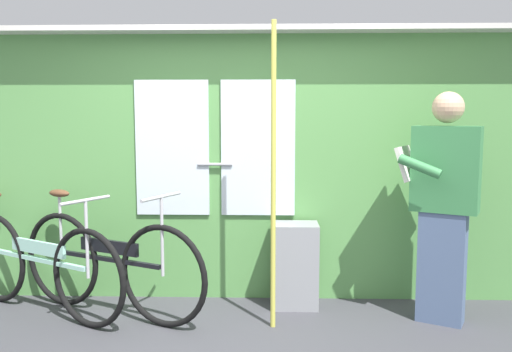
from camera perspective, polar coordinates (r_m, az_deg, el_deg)
The scene contains 6 objects.
train_door_wall at distance 4.35m, azimuth -1.82°, elevation 1.69°, with size 5.36×0.28×2.21m.
bicycle_near_door at distance 4.22m, azimuth -15.59°, elevation -9.15°, with size 1.60×0.81×0.97m.
bicycle_leaning_behind at distance 4.44m, azimuth -22.45°, elevation -8.77°, with size 1.61×0.92×0.94m.
passenger_reading_newspaper at distance 4.08m, azimuth 19.53°, elevation -2.71°, with size 0.63×0.58×1.69m.
trash_bin_by_wall at distance 4.29m, azimuth 4.18°, elevation -9.56°, with size 0.37×0.28×0.67m, color gray.
handrail_pole at distance 3.71m, azimuth 1.89°, elevation -0.22°, with size 0.04×0.04×2.17m, color #C6C14C.
Camera 1 is at (0.26, -3.11, 1.52)m, focal length 37.07 mm.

